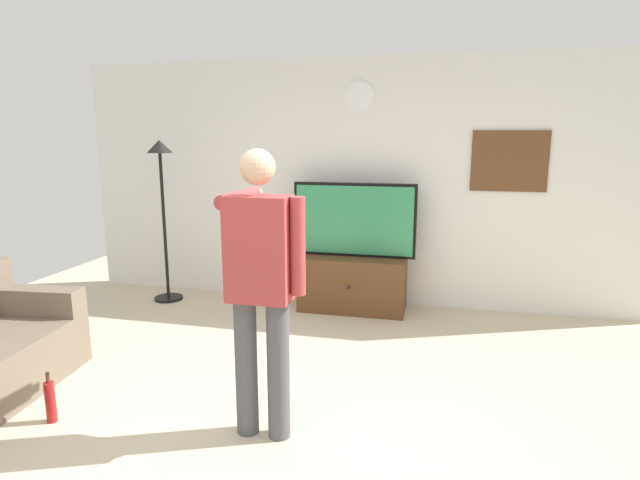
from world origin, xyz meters
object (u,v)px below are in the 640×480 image
object	(u,v)px
beverage_bottle	(50,401)
floor_lamp	(162,187)
person_standing_nearer_lamp	(261,280)
tv_stand	(353,283)
television	(354,220)
wall_clock	(360,96)
framed_picture	(509,161)

from	to	relation	value
beverage_bottle	floor_lamp	bearing A→B (deg)	102.89
beverage_bottle	person_standing_nearer_lamp	bearing A→B (deg)	8.13
tv_stand	person_standing_nearer_lamp	xyz separation A→B (m)	(-0.15, -2.49, 0.72)
tv_stand	television	xyz separation A→B (m)	(-0.00, 0.05, 0.69)
tv_stand	beverage_bottle	distance (m)	3.11
floor_lamp	person_standing_nearer_lamp	distance (m)	3.09
wall_clock	framed_picture	xyz separation A→B (m)	(1.56, 0.00, -0.67)
television	framed_picture	world-z (taller)	framed_picture
wall_clock	beverage_bottle	bearing A→B (deg)	-117.73
floor_lamp	beverage_bottle	xyz separation A→B (m)	(0.58, -2.54, -1.16)
television	person_standing_nearer_lamp	bearing A→B (deg)	-93.36
tv_stand	television	distance (m)	0.69
television	floor_lamp	xyz separation A→B (m)	(-2.15, -0.19, 0.32)
television	framed_picture	bearing A→B (deg)	9.06
television	beverage_bottle	distance (m)	3.26
person_standing_nearer_lamp	beverage_bottle	distance (m)	1.67
tv_stand	television	size ratio (longest dim) A/B	0.87
tv_stand	framed_picture	bearing A→B (deg)	10.71
tv_stand	wall_clock	bearing A→B (deg)	90.00
person_standing_nearer_lamp	beverage_bottle	size ratio (longest dim) A/B	5.14
floor_lamp	person_standing_nearer_lamp	size ratio (longest dim) A/B	1.02
framed_picture	beverage_bottle	distance (m)	4.56
television	person_standing_nearer_lamp	size ratio (longest dim) A/B	0.73
television	person_standing_nearer_lamp	xyz separation A→B (m)	(-0.15, -2.53, 0.03)
tv_stand	beverage_bottle	size ratio (longest dim) A/B	3.26
television	beverage_bottle	size ratio (longest dim) A/B	3.77
person_standing_nearer_lamp	framed_picture	bearing A→B (deg)	58.44
television	wall_clock	size ratio (longest dim) A/B	4.22
framed_picture	person_standing_nearer_lamp	size ratio (longest dim) A/B	0.42
tv_stand	wall_clock	world-z (taller)	wall_clock
wall_clock	person_standing_nearer_lamp	world-z (taller)	wall_clock
framed_picture	floor_lamp	distance (m)	3.74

